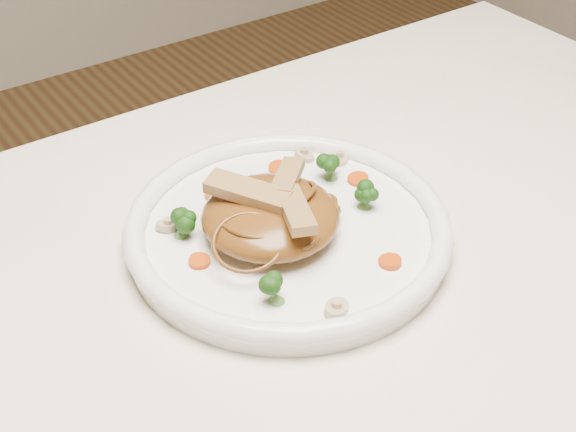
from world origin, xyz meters
TOP-DOWN VIEW (x-y plane):
  - table at (0.00, 0.00)m, footprint 1.20×0.80m
  - plate at (0.03, 0.09)m, footprint 0.38×0.38m
  - noodle_mound at (0.01, 0.10)m, footprint 0.15×0.15m
  - chicken_a at (0.04, 0.11)m, footprint 0.06×0.06m
  - chicken_b at (-0.00, 0.11)m, footprint 0.06×0.08m
  - chicken_c at (0.02, 0.06)m, footprint 0.05×0.07m
  - broccoli_0 at (0.11, 0.14)m, footprint 0.04×0.04m
  - broccoli_1 at (-0.06, 0.14)m, footprint 0.04×0.04m
  - broccoli_2 at (-0.04, 0.02)m, footprint 0.03×0.03m
  - broccoli_3 at (0.11, 0.08)m, footprint 0.03×0.03m
  - carrot_0 at (0.07, 0.18)m, footprint 0.03×0.03m
  - carrot_1 at (-0.06, 0.10)m, footprint 0.02×0.02m
  - carrot_2 at (0.13, 0.12)m, footprint 0.03×0.03m
  - carrot_3 at (-0.00, 0.18)m, footprint 0.02×0.02m
  - carrot_4 at (0.07, 0.00)m, footprint 0.03×0.03m
  - mushroom_0 at (-0.00, -0.02)m, footprint 0.03×0.03m
  - mushroom_1 at (0.14, 0.16)m, footprint 0.03×0.03m
  - mushroom_2 at (-0.06, 0.16)m, footprint 0.03×0.03m
  - mushroom_3 at (0.11, 0.18)m, footprint 0.03×0.03m

SIDE VIEW (x-z plane):
  - table at x=0.00m, z-range 0.28..1.03m
  - plate at x=0.03m, z-range 0.75..0.77m
  - carrot_0 at x=0.07m, z-range 0.77..0.77m
  - carrot_1 at x=-0.06m, z-range 0.77..0.77m
  - carrot_2 at x=0.13m, z-range 0.77..0.77m
  - carrot_3 at x=0.00m, z-range 0.77..0.77m
  - carrot_4 at x=0.07m, z-range 0.77..0.77m
  - mushroom_0 at x=0.00m, z-range 0.77..0.77m
  - mushroom_1 at x=0.14m, z-range 0.77..0.77m
  - mushroom_2 at x=-0.06m, z-range 0.77..0.77m
  - mushroom_3 at x=0.11m, z-range 0.77..0.77m
  - broccoli_2 at x=-0.04m, z-range 0.77..0.80m
  - broccoli_3 at x=0.11m, z-range 0.77..0.80m
  - broccoli_0 at x=0.11m, z-range 0.77..0.80m
  - broccoli_1 at x=-0.06m, z-range 0.77..0.80m
  - noodle_mound at x=0.01m, z-range 0.77..0.81m
  - chicken_a at x=0.04m, z-range 0.81..0.81m
  - chicken_c at x=0.02m, z-range 0.81..0.82m
  - chicken_b at x=0.00m, z-range 0.81..0.82m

